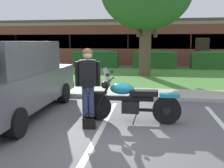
{
  "coord_description": "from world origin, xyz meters",
  "views": [
    {
      "loc": [
        0.92,
        -5.09,
        1.87
      ],
      "look_at": [
        -0.09,
        0.87,
        0.85
      ],
      "focal_mm": 41.18,
      "sensor_mm": 36.0,
      "label": 1
    }
  ],
  "objects": [
    {
      "name": "rider_person",
      "position": [
        -0.58,
        0.49,
        0.99
      ],
      "size": [
        0.56,
        0.36,
        1.7
      ],
      "color": "black",
      "rests_on": "ground"
    },
    {
      "name": "ground_plane",
      "position": [
        0.0,
        0.0,
        0.0
      ],
      "size": [
        140.0,
        140.0,
        0.0
      ],
      "primitive_type": "plane",
      "color": "#565659"
    },
    {
      "name": "motorcycle",
      "position": [
        0.49,
        0.68,
        0.49
      ],
      "size": [
        2.24,
        0.82,
        1.26
      ],
      "color": "black",
      "rests_on": "ground"
    },
    {
      "name": "hedge_center_left",
      "position": [
        0.87,
        12.44,
        0.65
      ],
      "size": [
        2.85,
        0.9,
        1.24
      ],
      "color": "#235623",
      "rests_on": "ground"
    },
    {
      "name": "grass_lawn",
      "position": [
        0.0,
        8.61,
        0.03
      ],
      "size": [
        60.0,
        7.89,
        0.06
      ],
      "primitive_type": "cube",
      "color": "#478433",
      "rests_on": "ground"
    },
    {
      "name": "concrete_walk",
      "position": [
        0.0,
        3.91,
        0.04
      ],
      "size": [
        60.0,
        1.5,
        0.08
      ],
      "primitive_type": "cube",
      "color": "#ADA89E",
      "rests_on": "ground"
    },
    {
      "name": "curb_strip",
      "position": [
        0.0,
        3.06,
        0.06
      ],
      "size": [
        60.0,
        0.2,
        0.12
      ],
      "primitive_type": "cube",
      "color": "#ADA89E",
      "rests_on": "ground"
    },
    {
      "name": "hedge_left",
      "position": [
        -3.17,
        12.44,
        0.65
      ],
      "size": [
        3.12,
        0.9,
        1.24
      ],
      "color": "#235623",
      "rests_on": "ground"
    },
    {
      "name": "hedge_center_right",
      "position": [
        4.91,
        12.44,
        0.65
      ],
      "size": [
        3.3,
        0.9,
        1.24
      ],
      "color": "#235623",
      "rests_on": "ground"
    },
    {
      "name": "brick_building",
      "position": [
        -1.17,
        18.93,
        1.76
      ],
      "size": [
        27.58,
        8.57,
        3.52
      ],
      "color": "brown",
      "rests_on": "ground"
    },
    {
      "name": "handbag",
      "position": [
        -0.44,
        0.06,
        0.14
      ],
      "size": [
        0.28,
        0.13,
        0.36
      ],
      "color": "black",
      "rests_on": "ground"
    },
    {
      "name": "parked_suv_adjacent",
      "position": [
        -2.66,
        0.69,
        0.96
      ],
      "size": [
        2.14,
        4.9,
        1.86
      ],
      "color": "#515459",
      "rests_on": "ground"
    },
    {
      "name": "stall_stripe_1",
      "position": [
        -0.19,
        0.2,
        0.0
      ],
      "size": [
        0.23,
        4.4,
        0.01
      ],
      "primitive_type": "cube",
      "rotation": [
        0.0,
        0.0,
        0.02
      ],
      "color": "silver",
      "rests_on": "ground"
    }
  ]
}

